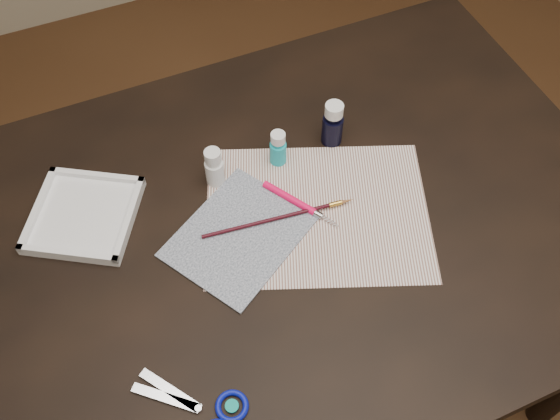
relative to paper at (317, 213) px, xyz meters
name	(u,v)px	position (x,y,z in m)	size (l,w,h in m)	color
ground	(280,371)	(-0.07, 0.00, -0.76)	(3.50, 3.50, 0.02)	#422614
table	(280,313)	(-0.07, 0.00, -0.38)	(1.30, 0.90, 0.75)	black
paper	(317,213)	(0.00, 0.00, 0.00)	(0.41, 0.31, 0.00)	white
canvas	(239,236)	(-0.15, 0.01, 0.00)	(0.24, 0.19, 0.00)	black
paint_bottle_white	(214,167)	(-0.15, 0.14, 0.04)	(0.04, 0.04, 0.09)	white
paint_bottle_cyan	(278,148)	(-0.02, 0.14, 0.04)	(0.03, 0.03, 0.08)	#19B9C7
paint_bottle_navy	(333,124)	(0.10, 0.15, 0.05)	(0.04, 0.04, 0.10)	black
paintbrush	(279,218)	(-0.07, 0.01, 0.01)	(0.29, 0.01, 0.01)	#32070F
craft_knife	(302,205)	(-0.02, 0.02, 0.01)	(0.17, 0.01, 0.01)	#FF0C51
scissors	(186,408)	(-0.34, -0.25, 0.00)	(0.20, 0.10, 0.01)	silver
palette_tray	(84,215)	(-0.40, 0.16, 0.01)	(0.18, 0.18, 0.02)	white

